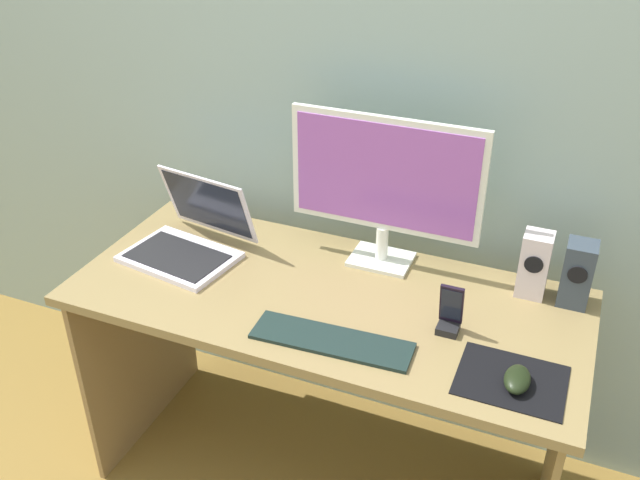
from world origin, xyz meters
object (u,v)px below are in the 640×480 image
object	(u,v)px
speaker_right	(577,274)
phone_in_dock	(450,315)
laptop	(189,239)
keyboard_external	(332,341)
mouse	(517,379)
monitor	(385,183)
speaker_near_monitor	(534,264)

from	to	relation	value
speaker_right	phone_in_dock	xyz separation A→B (m)	(-0.28, -0.25, -0.04)
laptop	phone_in_dock	bearing A→B (deg)	-5.37
laptop	keyboard_external	distance (m)	0.61
mouse	phone_in_dock	xyz separation A→B (m)	(-0.19, 0.15, 0.03)
monitor	keyboard_external	distance (m)	0.48
keyboard_external	phone_in_dock	world-z (taller)	phone_in_dock
phone_in_dock	keyboard_external	bearing A→B (deg)	-148.26
speaker_near_monitor	laptop	bearing A→B (deg)	-169.98
phone_in_dock	speaker_near_monitor	bearing A→B (deg)	56.15
keyboard_external	phone_in_dock	distance (m)	0.31
mouse	speaker_near_monitor	bearing A→B (deg)	93.08
monitor	phone_in_dock	bearing A→B (deg)	-43.42
laptop	mouse	distance (m)	1.04
laptop	speaker_right	bearing A→B (deg)	9.01
keyboard_external	speaker_near_monitor	bearing A→B (deg)	40.86
speaker_near_monitor	laptop	xyz separation A→B (m)	(-0.99, -0.17, -0.05)
monitor	phone_in_dock	distance (m)	0.42
laptop	phone_in_dock	distance (m)	0.82
monitor	keyboard_external	size ratio (longest dim) A/B	1.36
speaker_near_monitor	keyboard_external	size ratio (longest dim) A/B	0.46
laptop	phone_in_dock	xyz separation A→B (m)	(0.82, -0.08, 0.00)
monitor	phone_in_dock	xyz separation A→B (m)	(0.26, -0.25, -0.21)
speaker_right	speaker_near_monitor	bearing A→B (deg)	179.99
speaker_right	keyboard_external	size ratio (longest dim) A/B	0.45
monitor	keyboard_external	xyz separation A→B (m)	(0.01, -0.41, -0.25)
laptop	phone_in_dock	size ratio (longest dim) A/B	2.61
keyboard_external	phone_in_dock	size ratio (longest dim) A/B	2.95
mouse	keyboard_external	bearing A→B (deg)	-178.84
keyboard_external	mouse	size ratio (longest dim) A/B	4.09
speaker_right	keyboard_external	xyz separation A→B (m)	(-0.54, -0.41, -0.09)
speaker_near_monitor	speaker_right	bearing A→B (deg)	-0.01
monitor	mouse	distance (m)	0.65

